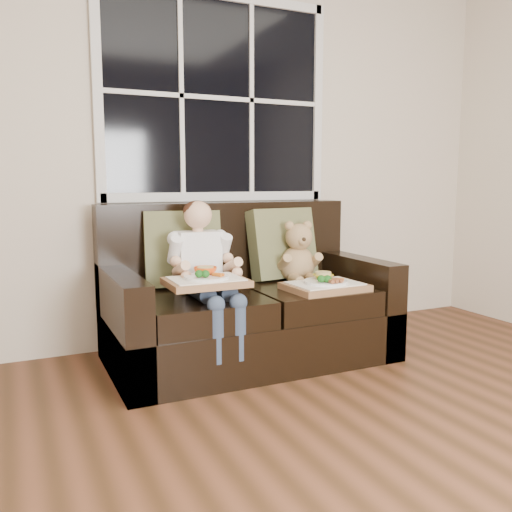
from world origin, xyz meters
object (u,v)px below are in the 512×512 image
loveseat (245,308)px  teddy_bear (299,256)px  child (204,262)px  tray_right (325,285)px  tray_left (206,280)px

loveseat → teddy_bear: size_ratio=4.12×
loveseat → child: (-0.31, -0.12, 0.33)m
loveseat → teddy_bear: 0.49m
loveseat → teddy_bear: (0.39, 0.01, 0.30)m
loveseat → teddy_bear: bearing=1.3°
child → tray_right: child is taller
loveseat → tray_right: size_ratio=3.60×
child → teddy_bear: size_ratio=2.01×
loveseat → tray_left: bearing=-138.2°
teddy_bear → tray_right: bearing=-81.2°
tray_right → loveseat: bearing=138.4°
loveseat → tray_left: 0.57m
child → tray_right: size_ratio=1.75×
teddy_bear → tray_left: (-0.76, -0.35, -0.04)m
child → tray_left: (-0.07, -0.22, -0.06)m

